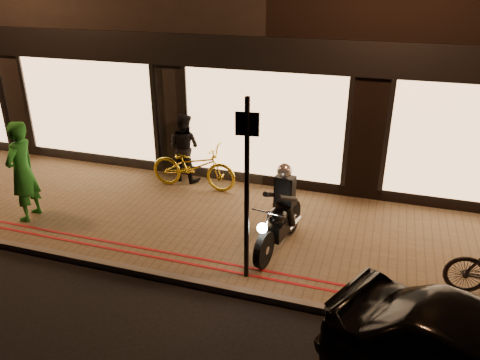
# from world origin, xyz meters

# --- Properties ---
(ground) EXTENTS (90.00, 90.00, 0.00)m
(ground) POSITION_xyz_m (0.00, 0.00, 0.00)
(ground) COLOR black
(ground) RESTS_ON ground
(sidewalk) EXTENTS (50.00, 4.00, 0.12)m
(sidewalk) POSITION_xyz_m (0.00, 2.00, 0.06)
(sidewalk) COLOR brown
(sidewalk) RESTS_ON ground
(kerb_stone) EXTENTS (50.00, 0.14, 0.12)m
(kerb_stone) POSITION_xyz_m (0.00, 0.05, 0.06)
(kerb_stone) COLOR #59544C
(kerb_stone) RESTS_ON ground
(red_kerb_lines) EXTENTS (50.00, 0.26, 0.01)m
(red_kerb_lines) POSITION_xyz_m (0.00, 0.55, 0.12)
(red_kerb_lines) COLOR maroon
(red_kerb_lines) RESTS_ON sidewalk
(motorcycle) EXTENTS (0.66, 1.94, 1.59)m
(motorcycle) POSITION_xyz_m (1.02, 1.47, 0.73)
(motorcycle) COLOR black
(motorcycle) RESTS_ON sidewalk
(sign_post) EXTENTS (0.35, 0.09, 3.00)m
(sign_post) POSITION_xyz_m (0.71, 0.43, 1.80)
(sign_post) COLOR black
(sign_post) RESTS_ON sidewalk
(bicycle_gold) EXTENTS (2.03, 0.74, 1.06)m
(bicycle_gold) POSITION_xyz_m (-1.47, 3.38, 0.65)
(bicycle_gold) COLOR yellow
(bicycle_gold) RESTS_ON sidewalk
(person_green) EXTENTS (0.56, 0.78, 2.03)m
(person_green) POSITION_xyz_m (-4.08, 1.00, 1.13)
(person_green) COLOR #1D6F21
(person_green) RESTS_ON sidewalk
(person_dark) EXTENTS (0.89, 0.75, 1.64)m
(person_dark) POSITION_xyz_m (-1.86, 3.75, 0.94)
(person_dark) COLOR black
(person_dark) RESTS_ON sidewalk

